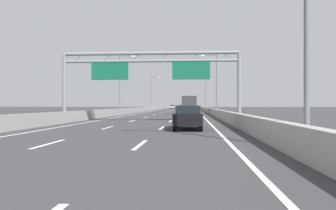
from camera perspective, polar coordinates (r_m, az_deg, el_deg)
name	(u,v)px	position (r m, az deg, el deg)	size (l,w,h in m)	color
ground_plane	(179,110)	(100.00, 1.97, -0.82)	(260.00, 260.00, 0.00)	#38383A
lane_dash_left_1	(49,144)	(13.69, -19.99, -6.37)	(0.16, 3.00, 0.01)	white
lane_dash_left_2	(108,128)	(22.18, -10.42, -3.90)	(0.16, 3.00, 0.01)	white
lane_dash_left_3	(132,121)	(30.96, -6.23, -2.77)	(0.16, 3.00, 0.01)	white
lane_dash_left_4	(146,117)	(39.83, -3.90, -2.14)	(0.16, 3.00, 0.01)	white
lane_dash_left_5	(154,115)	(48.76, -2.42, -1.74)	(0.16, 3.00, 0.01)	white
lane_dash_left_6	(160,113)	(57.70, -1.40, -1.46)	(0.16, 3.00, 0.01)	white
lane_dash_left_7	(164,112)	(66.66, -0.66, -1.25)	(0.16, 3.00, 0.01)	white
lane_dash_left_8	(167,111)	(75.63, -0.09, -1.10)	(0.16, 3.00, 0.01)	white
lane_dash_left_9	(170,111)	(84.61, 0.36, -0.97)	(0.16, 3.00, 0.01)	white
lane_dash_left_10	(172,110)	(93.59, 0.72, -0.87)	(0.16, 3.00, 0.01)	white
lane_dash_left_11	(174,110)	(102.58, 1.02, -0.79)	(0.16, 3.00, 0.01)	white
lane_dash_left_12	(175,109)	(111.56, 1.27, -0.72)	(0.16, 3.00, 0.01)	white
lane_dash_left_13	(176,109)	(120.55, 1.48, -0.67)	(0.16, 3.00, 0.01)	white
lane_dash_left_14	(178,109)	(129.54, 1.67, -0.61)	(0.16, 3.00, 0.01)	white
lane_dash_left_15	(178,108)	(138.53, 1.83, -0.57)	(0.16, 3.00, 0.01)	white
lane_dash_left_16	(179,108)	(147.53, 1.97, -0.53)	(0.16, 3.00, 0.01)	white
lane_dash_left_17	(180,108)	(156.52, 2.09, -0.50)	(0.16, 3.00, 0.01)	white
lane_dash_right_1	(140,145)	(12.66, -4.84, -6.89)	(0.16, 3.00, 0.01)	white
lane_dash_right_2	(162,128)	(21.56, -1.10, -4.01)	(0.16, 3.00, 0.01)	white
lane_dash_right_3	(171,121)	(30.52, 0.44, -2.81)	(0.16, 3.00, 0.01)	white
lane_dash_right_4	(175,117)	(39.49, 1.28, -2.16)	(0.16, 3.00, 0.01)	white
lane_dash_right_5	(178,115)	(48.48, 1.81, -1.75)	(0.16, 3.00, 0.01)	white
lane_dash_right_6	(180,113)	(57.47, 2.17, -1.46)	(0.16, 3.00, 0.01)	white
lane_dash_right_7	(182,112)	(66.46, 2.44, -1.26)	(0.16, 3.00, 0.01)	white
lane_dash_right_8	(183,111)	(75.46, 2.64, -1.10)	(0.16, 3.00, 0.01)	white
lane_dash_right_9	(184,111)	(84.45, 2.80, -0.98)	(0.16, 3.00, 0.01)	white
lane_dash_right_10	(185,110)	(93.45, 2.92, -0.88)	(0.16, 3.00, 0.01)	white
lane_dash_right_11	(185,110)	(102.45, 3.03, -0.79)	(0.16, 3.00, 0.01)	white
lane_dash_right_12	(186,109)	(111.44, 3.12, -0.72)	(0.16, 3.00, 0.01)	white
lane_dash_right_13	(186,109)	(120.44, 3.19, -0.67)	(0.16, 3.00, 0.01)	white
lane_dash_right_14	(187,109)	(129.44, 3.26, -0.62)	(0.16, 3.00, 0.01)	white
lane_dash_right_15	(187,108)	(138.44, 3.31, -0.57)	(0.16, 3.00, 0.01)	white
lane_dash_right_16	(187,108)	(147.44, 3.36, -0.53)	(0.16, 3.00, 0.01)	white
lane_dash_right_17	(188,108)	(156.43, 3.41, -0.50)	(0.16, 3.00, 0.01)	white
edge_line_left	(158,110)	(88.39, -1.73, -0.93)	(0.16, 176.00, 0.01)	white
edge_line_right	(197,110)	(87.94, 5.10, -0.94)	(0.16, 176.00, 0.01)	white
barrier_left	(160,108)	(110.44, -1.41, -0.49)	(0.45, 220.00, 0.95)	#9E9E99
barrier_right	(201,108)	(109.96, 5.76, -0.49)	(0.45, 220.00, 0.95)	#9E9E99
sign_gantry	(150,69)	(29.94, -3.13, 6.35)	(16.33, 0.36, 6.36)	gray
streetlamp_left_mid	(121,81)	(53.15, -8.10, 4.23)	(2.58, 0.28, 9.50)	slate
streetlamp_right_mid	(215,80)	(52.09, 8.22, 4.31)	(2.58, 0.28, 9.50)	slate
streetlamp_left_far	(152,91)	(92.82, -2.83, 2.45)	(2.58, 0.28, 9.50)	slate
streetlamp_right_far	(205,91)	(92.22, 6.43, 2.46)	(2.58, 0.28, 9.50)	slate
black_car	(188,117)	(20.55, 3.51, -2.12)	(1.71, 4.33, 1.48)	black
silver_car	(173,107)	(126.80, 0.82, -0.29)	(1.90, 4.39, 1.45)	#A8ADB2
green_car	(191,107)	(99.59, 3.93, -0.38)	(1.82, 4.21, 1.48)	#1E7A38
orange_car	(180,107)	(117.19, 2.17, -0.34)	(1.79, 4.22, 1.40)	orange
box_truck	(189,104)	(56.71, 3.73, 0.15)	(2.40, 8.42, 2.96)	silver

